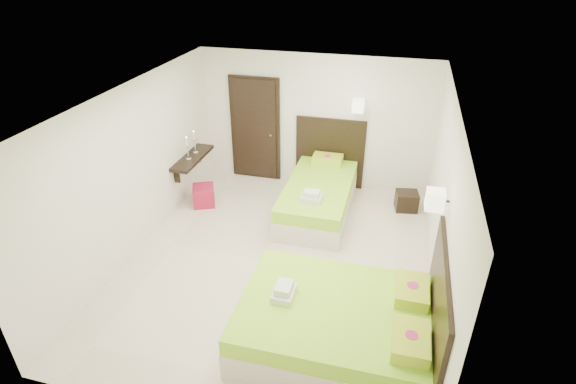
% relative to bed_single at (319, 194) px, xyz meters
% --- Properties ---
extents(floor, '(5.50, 5.50, 0.00)m').
position_rel_bed_single_xyz_m(floor, '(-0.33, -1.70, -0.34)').
color(floor, beige).
rests_on(floor, ground).
extents(bed_single, '(1.36, 2.26, 1.86)m').
position_rel_bed_single_xyz_m(bed_single, '(0.00, 0.00, 0.00)').
color(bed_single, beige).
rests_on(bed_single, ground).
extents(bed_double, '(2.29, 1.95, 1.89)m').
position_rel_bed_single_xyz_m(bed_double, '(0.86, -3.04, 0.00)').
color(bed_double, beige).
rests_on(bed_double, ground).
extents(nightstand, '(0.45, 0.41, 0.35)m').
position_rel_bed_single_xyz_m(nightstand, '(1.55, 0.42, -0.16)').
color(nightstand, black).
rests_on(nightstand, ground).
extents(ottoman, '(0.50, 0.50, 0.38)m').
position_rel_bed_single_xyz_m(ottoman, '(-2.13, -0.36, -0.14)').
color(ottoman, maroon).
rests_on(ottoman, ground).
extents(door, '(1.02, 0.15, 2.14)m').
position_rel_bed_single_xyz_m(door, '(-1.53, 0.99, 0.71)').
color(door, black).
rests_on(door, ground).
extents(console_shelf, '(0.35, 1.20, 0.78)m').
position_rel_bed_single_xyz_m(console_shelf, '(-2.41, -0.10, 0.48)').
color(console_shelf, black).
rests_on(console_shelf, ground).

